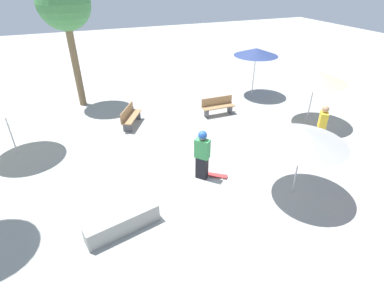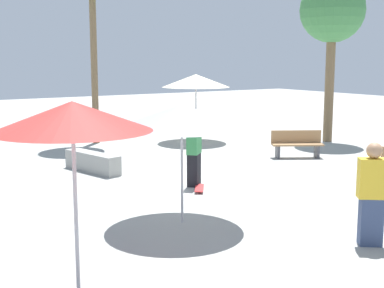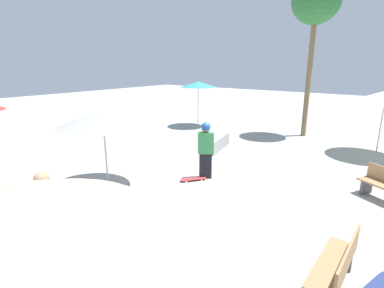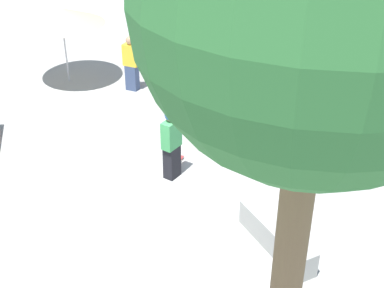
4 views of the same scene
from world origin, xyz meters
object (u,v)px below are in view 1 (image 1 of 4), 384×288
object	(u,v)px
bench_far	(130,117)
bystander_watching	(321,127)
shade_umbrella_tan	(316,76)
concrete_ledge	(123,223)
shade_umbrella_navy	(256,52)
palm_tree_center_left	(64,5)
skater_main	(202,153)
skateboard	(215,175)
bench_near	(218,106)
shade_umbrella_grey	(304,136)

from	to	relation	value
bench_far	bystander_watching	xyz separation A→B (m)	(-4.63, -6.54, 0.45)
bench_far	shade_umbrella_tan	distance (m)	8.30
concrete_ledge	shade_umbrella_navy	xyz separation A→B (m)	(7.52, -8.66, 2.11)
shade_umbrella_tan	palm_tree_center_left	distance (m)	11.54
skater_main	skateboard	size ratio (longest dim) A/B	2.32
skateboard	shade_umbrella_navy	bearing A→B (deg)	85.32
skateboard	bench_near	bearing A→B (deg)	98.68
skateboard	bench_near	xyz separation A→B (m)	(4.55, -2.31, 0.37)
shade_umbrella_tan	palm_tree_center_left	xyz separation A→B (m)	(6.05, 9.48, 2.58)
skater_main	bench_near	world-z (taller)	skater_main
shade_umbrella_navy	concrete_ledge	bearing A→B (deg)	130.96
bench_near	shade_umbrella_tan	world-z (taller)	shade_umbrella_tan
bench_near	bench_far	xyz separation A→B (m)	(0.41, 4.17, 0.00)
skateboard	bench_far	world-z (taller)	bench_far
shade_umbrella_grey	skateboard	bearing A→B (deg)	48.69
shade_umbrella_grey	palm_tree_center_left	xyz separation A→B (m)	(9.98, 5.60, 2.70)
shade_umbrella_tan	shade_umbrella_grey	distance (m)	5.52
shade_umbrella_tan	shade_umbrella_grey	xyz separation A→B (m)	(-3.92, 3.88, -0.12)
shade_umbrella_grey	shade_umbrella_navy	bearing A→B (deg)	-23.12
bench_near	bystander_watching	world-z (taller)	bystander_watching
bench_near	bench_far	world-z (taller)	same
shade_umbrella_navy	bench_far	bearing A→B (deg)	100.09
bench_near	shade_umbrella_navy	size ratio (longest dim) A/B	0.62
skater_main	bench_near	distance (m)	5.22
shade_umbrella_navy	skater_main	bearing A→B (deg)	136.74
bench_near	shade_umbrella_navy	bearing A→B (deg)	-149.97
concrete_ledge	shade_umbrella_grey	xyz separation A→B (m)	(-0.38, -5.29, 1.78)
bench_far	shade_umbrella_tan	xyz separation A→B (m)	(-2.70, -7.65, 1.74)
bench_near	shade_umbrella_grey	distance (m)	6.44
skater_main	palm_tree_center_left	size ratio (longest dim) A/B	0.30
concrete_ledge	skater_main	bearing A→B (deg)	-63.94
skateboard	bench_near	distance (m)	5.11
palm_tree_center_left	shade_umbrella_navy	bearing A→B (deg)	-103.05
concrete_ledge	bench_near	bearing A→B (deg)	-44.28
shade_umbrella_tan	bystander_watching	distance (m)	2.57
shade_umbrella_tan	bystander_watching	bearing A→B (deg)	150.05
shade_umbrella_tan	shade_umbrella_grey	bearing A→B (deg)	135.31
shade_umbrella_navy	bystander_watching	bearing A→B (deg)	174.19
skateboard	palm_tree_center_left	size ratio (longest dim) A/B	0.13
skater_main	shade_umbrella_tan	size ratio (longest dim) A/B	0.67
concrete_ledge	shade_umbrella_navy	distance (m)	11.66
shade_umbrella_grey	palm_tree_center_left	world-z (taller)	palm_tree_center_left
skater_main	skateboard	distance (m)	1.02
shade_umbrella_tan	shade_umbrella_grey	size ratio (longest dim) A/B	1.06
concrete_ledge	palm_tree_center_left	size ratio (longest dim) A/B	0.34
skater_main	shade_umbrella_navy	size ratio (longest dim) A/B	0.69
bystander_watching	concrete_ledge	bearing A→B (deg)	139.10
skater_main	shade_umbrella_tan	distance (m)	6.69
shade_umbrella_tan	shade_umbrella_navy	world-z (taller)	shade_umbrella_navy
skateboard	shade_umbrella_tan	size ratio (longest dim) A/B	0.29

